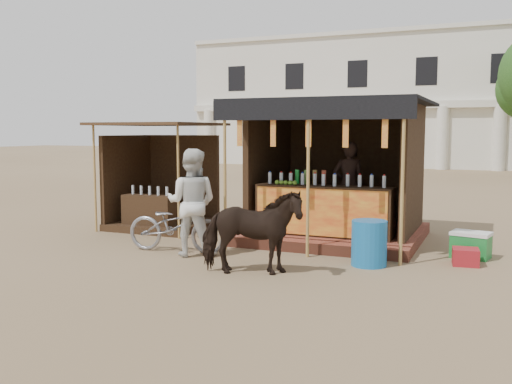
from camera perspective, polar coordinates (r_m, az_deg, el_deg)
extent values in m
plane|color=#846B4C|center=(9.07, -4.01, -7.93)|extent=(120.00, 120.00, 0.00)
cube|color=brown|center=(11.91, 8.06, -4.04)|extent=(3.40, 2.80, 0.22)
cube|color=brown|center=(10.45, 5.84, -5.50)|extent=(3.40, 0.35, 0.20)
cube|color=#362513|center=(10.91, 6.81, -1.84)|extent=(2.60, 0.55, 0.95)
cube|color=red|center=(10.64, 6.37, -2.04)|extent=(2.50, 0.02, 0.88)
cube|color=#362513|center=(12.95, 9.59, 2.81)|extent=(3.00, 0.12, 2.50)
cube|color=#362513|center=(12.22, 1.34, 2.70)|extent=(0.12, 2.50, 2.50)
cube|color=#362513|center=(11.45, 15.43, 2.25)|extent=(0.12, 2.50, 2.50)
cube|color=black|center=(11.54, 8.00, 8.80)|extent=(3.60, 3.60, 0.06)
cube|color=black|center=(9.83, 5.24, 8.26)|extent=(3.60, 0.06, 0.36)
cylinder|color=tan|center=(10.49, -3.13, 1.60)|extent=(0.06, 0.06, 2.75)
cylinder|color=tan|center=(9.89, 5.23, 1.31)|extent=(0.06, 0.06, 2.75)
cylinder|color=tan|center=(9.52, 14.43, 0.96)|extent=(0.06, 0.06, 2.75)
cube|color=red|center=(10.32, -1.65, 6.12)|extent=(0.10, 0.02, 0.55)
cube|color=red|center=(10.07, 1.73, 6.12)|extent=(0.10, 0.02, 0.55)
cube|color=red|center=(9.85, 5.27, 6.10)|extent=(0.10, 0.02, 0.55)
cube|color=red|center=(9.67, 8.96, 6.05)|extent=(0.10, 0.02, 0.55)
cube|color=red|center=(9.53, 12.77, 5.97)|extent=(0.10, 0.02, 0.55)
imported|color=black|center=(11.82, 9.24, 0.70)|extent=(0.75, 0.62, 1.76)
cube|color=#362513|center=(13.24, -9.28, -3.18)|extent=(2.00, 2.00, 0.15)
cube|color=#362513|center=(13.93, -7.26, 1.35)|extent=(1.90, 0.10, 2.10)
cube|color=#362513|center=(13.65, -12.72, 1.15)|extent=(0.10, 1.90, 2.10)
cube|color=#472D19|center=(12.99, -9.69, 6.70)|extent=(2.40, 2.40, 0.06)
cylinder|color=tan|center=(12.87, -15.83, 1.33)|extent=(0.05, 0.05, 2.35)
cylinder|color=tan|center=(11.67, -7.77, 1.03)|extent=(0.05, 0.05, 2.35)
cube|color=#362513|center=(12.78, -10.50, -2.07)|extent=(1.20, 0.50, 0.80)
imported|color=black|center=(8.71, -0.49, -4.03)|extent=(1.72, 1.18, 1.33)
imported|color=gray|center=(10.45, -7.97, -3.31)|extent=(1.94, 0.82, 0.99)
imported|color=silver|center=(10.08, -6.45, -1.05)|extent=(1.05, 0.90, 1.89)
cylinder|color=#1663A5|center=(9.53, 11.25, -5.04)|extent=(0.71, 0.71, 0.75)
cube|color=maroon|center=(10.05, 20.22, -6.09)|extent=(0.46, 0.46, 0.28)
cube|color=#1B7A2F|center=(10.62, 20.67, -5.12)|extent=(0.69, 0.54, 0.40)
cube|color=white|center=(10.58, 20.72, -3.90)|extent=(0.72, 0.56, 0.06)
cube|color=silver|center=(38.34, 14.20, 8.64)|extent=(26.00, 7.00, 8.00)
cube|color=silver|center=(34.78, 13.26, 8.45)|extent=(26.00, 0.50, 0.40)
cube|color=silver|center=(35.34, 13.46, 15.50)|extent=(26.00, 0.30, 0.25)
cylinder|color=silver|center=(38.68, -4.69, 5.53)|extent=(0.70, 0.70, 3.60)
cylinder|color=silver|center=(37.38, -0.60, 5.52)|extent=(0.70, 0.70, 3.60)
cylinder|color=silver|center=(36.28, 3.76, 5.49)|extent=(0.70, 0.70, 3.60)
cylinder|color=silver|center=(35.40, 8.37, 5.43)|extent=(0.70, 0.70, 3.60)
cylinder|color=silver|center=(34.75, 13.18, 5.32)|extent=(0.70, 0.70, 3.60)
cylinder|color=silver|center=(34.36, 18.13, 5.17)|extent=(0.70, 0.70, 3.60)
cylinder|color=silver|center=(34.23, 23.15, 4.98)|extent=(0.70, 0.70, 3.60)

